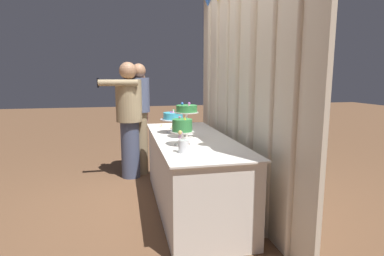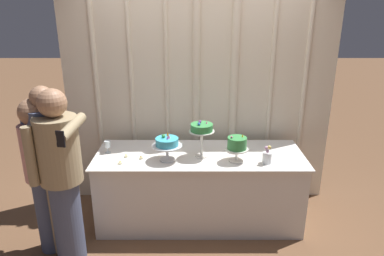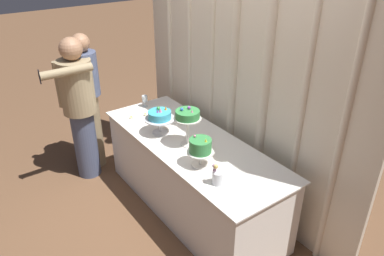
{
  "view_description": "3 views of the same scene",
  "coord_description": "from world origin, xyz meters",
  "px_view_note": "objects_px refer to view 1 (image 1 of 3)",
  "views": [
    {
      "loc": [
        3.22,
        -0.61,
        1.42
      ],
      "look_at": [
        -0.3,
        0.17,
        0.83
      ],
      "focal_mm": 29.34,
      "sensor_mm": 36.0,
      "label": 1
    },
    {
      "loc": [
        -0.08,
        -3.26,
        2.26
      ],
      "look_at": [
        -0.08,
        0.1,
        1.07
      ],
      "focal_mm": 33.24,
      "sensor_mm": 36.0,
      "label": 2
    },
    {
      "loc": [
        2.44,
        -1.65,
        2.53
      ],
      "look_at": [
        -0.13,
        0.2,
        0.84
      ],
      "focal_mm": 34.43,
      "sensor_mm": 36.0,
      "label": 3
    }
  ],
  "objects_px": {
    "tealight_near_right": "(172,128)",
    "guest_man_pink_jacket": "(139,116)",
    "cake_display_center": "(187,111)",
    "tealight_far_left": "(161,126)",
    "wine_glass": "(179,117)",
    "guest_man_dark_suit": "(140,114)",
    "cake_display_leftmost": "(173,117)",
    "tealight_near_left": "(173,126)",
    "cake_display_rightmost": "(182,127)",
    "guest_girl_blue_dress": "(129,116)",
    "cake_table": "(192,172)",
    "flower_vase": "(183,145)"
  },
  "relations": [
    {
      "from": "guest_man_pink_jacket",
      "to": "cake_display_leftmost",
      "type": "bearing_deg",
      "value": 17.06
    },
    {
      "from": "cake_display_center",
      "to": "cake_display_rightmost",
      "type": "distance_m",
      "value": 0.38
    },
    {
      "from": "cake_table",
      "to": "tealight_near_left",
      "type": "bearing_deg",
      "value": -173.78
    },
    {
      "from": "cake_table",
      "to": "guest_man_dark_suit",
      "type": "distance_m",
      "value": 1.51
    },
    {
      "from": "cake_table",
      "to": "guest_man_dark_suit",
      "type": "bearing_deg",
      "value": -160.48
    },
    {
      "from": "tealight_far_left",
      "to": "guest_man_dark_suit",
      "type": "relative_size",
      "value": 0.03
    },
    {
      "from": "flower_vase",
      "to": "cake_table",
      "type": "bearing_deg",
      "value": 161.45
    },
    {
      "from": "tealight_far_left",
      "to": "wine_glass",
      "type": "bearing_deg",
      "value": 123.88
    },
    {
      "from": "wine_glass",
      "to": "tealight_far_left",
      "type": "xyz_separation_m",
      "value": [
        0.18,
        -0.27,
        -0.08
      ]
    },
    {
      "from": "cake_display_leftmost",
      "to": "flower_vase",
      "type": "relative_size",
      "value": 1.51
    },
    {
      "from": "cake_display_rightmost",
      "to": "guest_man_pink_jacket",
      "type": "distance_m",
      "value": 1.82
    },
    {
      "from": "flower_vase",
      "to": "tealight_near_right",
      "type": "height_order",
      "value": "flower_vase"
    },
    {
      "from": "flower_vase",
      "to": "guest_man_dark_suit",
      "type": "height_order",
      "value": "guest_man_dark_suit"
    },
    {
      "from": "cake_display_leftmost",
      "to": "tealight_near_right",
      "type": "distance_m",
      "value": 0.31
    },
    {
      "from": "tealight_near_left",
      "to": "tealight_far_left",
      "type": "bearing_deg",
      "value": -101.51
    },
    {
      "from": "cake_display_center",
      "to": "flower_vase",
      "type": "height_order",
      "value": "cake_display_center"
    },
    {
      "from": "cake_display_leftmost",
      "to": "guest_girl_blue_dress",
      "type": "distance_m",
      "value": 1.0
    },
    {
      "from": "tealight_near_right",
      "to": "guest_man_pink_jacket",
      "type": "height_order",
      "value": "guest_man_pink_jacket"
    },
    {
      "from": "wine_glass",
      "to": "guest_man_dark_suit",
      "type": "distance_m",
      "value": 0.64
    },
    {
      "from": "flower_vase",
      "to": "guest_man_dark_suit",
      "type": "distance_m",
      "value": 2.0
    },
    {
      "from": "cake_display_center",
      "to": "guest_girl_blue_dress",
      "type": "height_order",
      "value": "guest_girl_blue_dress"
    },
    {
      "from": "cake_display_center",
      "to": "wine_glass",
      "type": "bearing_deg",
      "value": 174.52
    },
    {
      "from": "tealight_near_right",
      "to": "cake_display_center",
      "type": "bearing_deg",
      "value": 6.09
    },
    {
      "from": "wine_glass",
      "to": "tealight_near_right",
      "type": "height_order",
      "value": "wine_glass"
    },
    {
      "from": "cake_display_rightmost",
      "to": "tealight_near_left",
      "type": "height_order",
      "value": "cake_display_rightmost"
    },
    {
      "from": "wine_glass",
      "to": "guest_girl_blue_dress",
      "type": "height_order",
      "value": "guest_girl_blue_dress"
    },
    {
      "from": "tealight_near_left",
      "to": "guest_man_dark_suit",
      "type": "relative_size",
      "value": 0.02
    },
    {
      "from": "tealight_near_left",
      "to": "guest_man_pink_jacket",
      "type": "distance_m",
      "value": 0.8
    },
    {
      "from": "wine_glass",
      "to": "tealight_near_left",
      "type": "distance_m",
      "value": 0.25
    },
    {
      "from": "guest_man_dark_suit",
      "to": "cake_display_center",
      "type": "bearing_deg",
      "value": 17.06
    },
    {
      "from": "tealight_near_left",
      "to": "flower_vase",
      "type": "bearing_deg",
      "value": -5.61
    },
    {
      "from": "cake_display_center",
      "to": "flower_vase",
      "type": "bearing_deg",
      "value": -14.19
    },
    {
      "from": "cake_display_rightmost",
      "to": "wine_glass",
      "type": "bearing_deg",
      "value": 171.14
    },
    {
      "from": "cake_display_rightmost",
      "to": "tealight_near_right",
      "type": "bearing_deg",
      "value": 177.16
    },
    {
      "from": "cake_display_rightmost",
      "to": "wine_glass",
      "type": "distance_m",
      "value": 1.33
    },
    {
      "from": "cake_table",
      "to": "tealight_near_left",
      "type": "xyz_separation_m",
      "value": [
        -0.74,
        -0.08,
        0.4
      ]
    },
    {
      "from": "cake_display_rightmost",
      "to": "guest_girl_blue_dress",
      "type": "height_order",
      "value": "guest_girl_blue_dress"
    },
    {
      "from": "cake_display_center",
      "to": "cake_display_rightmost",
      "type": "xyz_separation_m",
      "value": [
        0.34,
        -0.11,
        -0.11
      ]
    },
    {
      "from": "tealight_far_left",
      "to": "tealight_near_left",
      "type": "distance_m",
      "value": 0.15
    },
    {
      "from": "flower_vase",
      "to": "tealight_near_left",
      "type": "distance_m",
      "value": 1.4
    },
    {
      "from": "tealight_far_left",
      "to": "flower_vase",
      "type": "bearing_deg",
      "value": 0.58
    },
    {
      "from": "tealight_near_left",
      "to": "guest_man_pink_jacket",
      "type": "relative_size",
      "value": 0.02
    },
    {
      "from": "cake_display_center",
      "to": "tealight_far_left",
      "type": "height_order",
      "value": "cake_display_center"
    },
    {
      "from": "cake_display_rightmost",
      "to": "wine_glass",
      "type": "xyz_separation_m",
      "value": [
        -1.31,
        0.2,
        -0.08
      ]
    },
    {
      "from": "cake_display_center",
      "to": "guest_man_pink_jacket",
      "type": "relative_size",
      "value": 0.25
    },
    {
      "from": "guest_girl_blue_dress",
      "to": "cake_display_rightmost",
      "type": "bearing_deg",
      "value": 16.6
    },
    {
      "from": "cake_display_center",
      "to": "tealight_far_left",
      "type": "distance_m",
      "value": 0.86
    },
    {
      "from": "tealight_near_left",
      "to": "tealight_near_right",
      "type": "distance_m",
      "value": 0.16
    },
    {
      "from": "tealight_near_left",
      "to": "tealight_near_right",
      "type": "xyz_separation_m",
      "value": [
        0.16,
        -0.04,
        -0.0
      ]
    },
    {
      "from": "tealight_near_right",
      "to": "guest_girl_blue_dress",
      "type": "distance_m",
      "value": 0.8
    }
  ]
}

